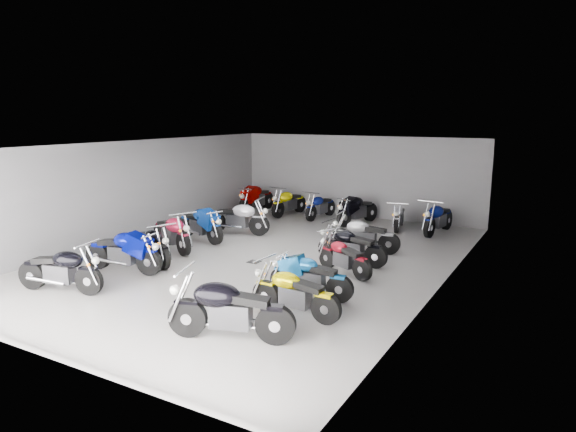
# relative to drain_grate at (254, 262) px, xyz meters

# --- Properties ---
(ground) EXTENTS (14.00, 14.00, 0.00)m
(ground) POSITION_rel_drain_grate_xyz_m (0.00, 0.50, -0.01)
(ground) COLOR gray
(ground) RESTS_ON ground
(wall_back) EXTENTS (10.00, 0.10, 3.20)m
(wall_back) POSITION_rel_drain_grate_xyz_m (0.00, 7.50, 1.59)
(wall_back) COLOR slate
(wall_back) RESTS_ON ground
(wall_left) EXTENTS (0.10, 14.00, 3.20)m
(wall_left) POSITION_rel_drain_grate_xyz_m (-5.00, 0.50, 1.59)
(wall_left) COLOR slate
(wall_left) RESTS_ON ground
(wall_right) EXTENTS (0.10, 14.00, 3.20)m
(wall_right) POSITION_rel_drain_grate_xyz_m (5.00, 0.50, 1.59)
(wall_right) COLOR slate
(wall_right) RESTS_ON ground
(ceiling) EXTENTS (10.00, 14.00, 0.04)m
(ceiling) POSITION_rel_drain_grate_xyz_m (0.00, 0.50, 3.21)
(ceiling) COLOR black
(ceiling) RESTS_ON wall_back
(drain_grate) EXTENTS (0.32, 0.32, 0.01)m
(drain_grate) POSITION_rel_drain_grate_xyz_m (0.00, 0.00, 0.00)
(drain_grate) COLOR black
(drain_grate) RESTS_ON ground
(motorcycle_left_a) EXTENTS (2.17, 0.69, 0.97)m
(motorcycle_left_a) POSITION_rel_drain_grate_xyz_m (-2.50, -4.23, 0.52)
(motorcycle_left_a) COLOR black
(motorcycle_left_a) RESTS_ON ground
(motorcycle_left_b) EXTENTS (2.28, 0.57, 1.01)m
(motorcycle_left_b) POSITION_rel_drain_grate_xyz_m (-2.41, -2.42, 0.54)
(motorcycle_left_b) COLOR black
(motorcycle_left_b) RESTS_ON ground
(motorcycle_left_c) EXTENTS (2.08, 0.92, 0.96)m
(motorcycle_left_c) POSITION_rel_drain_grate_xyz_m (-2.39, -1.49, 0.52)
(motorcycle_left_c) COLOR black
(motorcycle_left_c) RESTS_ON ground
(motorcycle_left_d) EXTENTS (2.16, 1.02, 1.00)m
(motorcycle_left_d) POSITION_rel_drain_grate_xyz_m (-2.82, -0.17, 0.54)
(motorcycle_left_d) COLOR black
(motorcycle_left_d) RESTS_ON ground
(motorcycle_left_e) EXTENTS (2.24, 0.77, 1.01)m
(motorcycle_left_e) POSITION_rel_drain_grate_xyz_m (-2.86, 1.22, 0.54)
(motorcycle_left_e) COLOR black
(motorcycle_left_e) RESTS_ON ground
(motorcycle_left_f) EXTENTS (2.28, 0.67, 1.01)m
(motorcycle_left_f) POSITION_rel_drain_grate_xyz_m (-2.33, 2.57, 0.55)
(motorcycle_left_f) COLOR black
(motorcycle_left_f) RESTS_ON ground
(motorcycle_right_a) EXTENTS (2.30, 0.91, 1.05)m
(motorcycle_right_a) POSITION_rel_drain_grate_xyz_m (2.37, -4.42, 0.56)
(motorcycle_right_a) COLOR black
(motorcycle_right_a) RESTS_ON ground
(motorcycle_right_b) EXTENTS (2.05, 0.43, 0.90)m
(motorcycle_right_b) POSITION_rel_drain_grate_xyz_m (2.84, -2.85, 0.49)
(motorcycle_right_b) COLOR black
(motorcycle_right_b) RESTS_ON ground
(motorcycle_right_c) EXTENTS (2.00, 0.42, 0.88)m
(motorcycle_right_c) POSITION_rel_drain_grate_xyz_m (2.61, -1.72, 0.47)
(motorcycle_right_c) COLOR black
(motorcycle_right_c) RESTS_ON ground
(motorcycle_right_d) EXTENTS (1.77, 0.88, 0.83)m
(motorcycle_right_d) POSITION_rel_drain_grate_xyz_m (2.59, 0.23, 0.45)
(motorcycle_right_d) COLOR black
(motorcycle_right_d) RESTS_ON ground
(motorcycle_right_e) EXTENTS (2.07, 0.44, 0.91)m
(motorcycle_right_e) POSITION_rel_drain_grate_xyz_m (2.39, 1.17, 0.49)
(motorcycle_right_e) COLOR black
(motorcycle_right_e) RESTS_ON ground
(motorcycle_right_f) EXTENTS (2.10, 0.47, 0.92)m
(motorcycle_right_f) POSITION_rel_drain_grate_xyz_m (2.25, 2.52, 0.50)
(motorcycle_right_f) COLOR black
(motorcycle_right_f) RESTS_ON ground
(motorcycle_back_a) EXTENTS (0.46, 2.38, 1.05)m
(motorcycle_back_a) POSITION_rel_drain_grate_xyz_m (-4.00, 6.29, 0.57)
(motorcycle_back_a) COLOR black
(motorcycle_back_a) RESTS_ON ground
(motorcycle_back_b) EXTENTS (0.50, 2.20, 0.97)m
(motorcycle_back_b) POSITION_rel_drain_grate_xyz_m (-2.46, 6.32, 0.52)
(motorcycle_back_b) COLOR black
(motorcycle_back_b) RESTS_ON ground
(motorcycle_back_c) EXTENTS (0.45, 2.04, 0.90)m
(motorcycle_back_c) POSITION_rel_drain_grate_xyz_m (-1.06, 6.35, 0.48)
(motorcycle_back_c) COLOR black
(motorcycle_back_c) RESTS_ON ground
(motorcycle_back_d) EXTENTS (0.79, 2.19, 0.99)m
(motorcycle_back_d) POSITION_rel_drain_grate_xyz_m (0.59, 6.08, 0.53)
(motorcycle_back_d) COLOR black
(motorcycle_back_d) RESTS_ON ground
(motorcycle_back_e) EXTENTS (0.53, 1.90, 0.84)m
(motorcycle_back_e) POSITION_rel_drain_grate_xyz_m (2.22, 5.99, 0.45)
(motorcycle_back_e) COLOR black
(motorcycle_back_e) RESTS_ON ground
(motorcycle_back_f) EXTENTS (0.54, 2.24, 0.99)m
(motorcycle_back_f) POSITION_rel_drain_grate_xyz_m (3.59, 5.99, 0.53)
(motorcycle_back_f) COLOR black
(motorcycle_back_f) RESTS_ON ground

